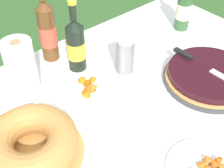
{
  "coord_description": "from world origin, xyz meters",
  "views": [
    {
      "loc": [
        -0.69,
        -0.58,
        1.52
      ],
      "look_at": [
        -0.12,
        0.09,
        0.74
      ],
      "focal_mm": 50.0,
      "sensor_mm": 36.0,
      "label": 1
    }
  ],
  "objects_px": {
    "cider_bottle_green": "(184,6)",
    "snack_plate_near": "(90,90)",
    "cider_bottle_amber": "(48,31)",
    "bundt_cake": "(31,143)",
    "juice_bottle_red": "(76,45)",
    "cup_stack": "(125,56)",
    "serving_knife": "(205,66)",
    "berry_tart": "(209,76)",
    "paper_towel_roll": "(22,70)"
  },
  "relations": [
    {
      "from": "bundt_cake",
      "to": "snack_plate_near",
      "type": "distance_m",
      "value": 0.34
    },
    {
      "from": "serving_knife",
      "to": "bundt_cake",
      "type": "height_order",
      "value": "bundt_cake"
    },
    {
      "from": "serving_knife",
      "to": "bundt_cake",
      "type": "relative_size",
      "value": 1.14
    },
    {
      "from": "cup_stack",
      "to": "juice_bottle_red",
      "type": "distance_m",
      "value": 0.21
    },
    {
      "from": "cider_bottle_green",
      "to": "cider_bottle_amber",
      "type": "xyz_separation_m",
      "value": [
        -0.63,
        0.21,
        0.02
      ]
    },
    {
      "from": "serving_knife",
      "to": "cup_stack",
      "type": "xyz_separation_m",
      "value": [
        -0.22,
        0.23,
        0.02
      ]
    },
    {
      "from": "berry_tart",
      "to": "cider_bottle_green",
      "type": "distance_m",
      "value": 0.43
    },
    {
      "from": "berry_tart",
      "to": "juice_bottle_red",
      "type": "xyz_separation_m",
      "value": [
        -0.35,
        0.42,
        0.09
      ]
    },
    {
      "from": "berry_tart",
      "to": "cider_bottle_amber",
      "type": "height_order",
      "value": "cider_bottle_amber"
    },
    {
      "from": "cider_bottle_amber",
      "to": "juice_bottle_red",
      "type": "bearing_deg",
      "value": -70.22
    },
    {
      "from": "serving_knife",
      "to": "cider_bottle_amber",
      "type": "height_order",
      "value": "cider_bottle_amber"
    },
    {
      "from": "serving_knife",
      "to": "cider_bottle_green",
      "type": "relative_size",
      "value": 1.17
    },
    {
      "from": "cider_bottle_amber",
      "to": "cider_bottle_green",
      "type": "bearing_deg",
      "value": -18.34
    },
    {
      "from": "serving_knife",
      "to": "cider_bottle_amber",
      "type": "bearing_deg",
      "value": -144.03
    },
    {
      "from": "berry_tart",
      "to": "snack_plate_near",
      "type": "relative_size",
      "value": 1.8
    },
    {
      "from": "bundt_cake",
      "to": "snack_plate_near",
      "type": "bearing_deg",
      "value": 19.61
    },
    {
      "from": "cider_bottle_amber",
      "to": "snack_plate_near",
      "type": "height_order",
      "value": "cider_bottle_amber"
    },
    {
      "from": "cider_bottle_green",
      "to": "cider_bottle_amber",
      "type": "height_order",
      "value": "cider_bottle_amber"
    },
    {
      "from": "serving_knife",
      "to": "cider_bottle_green",
      "type": "height_order",
      "value": "cider_bottle_green"
    },
    {
      "from": "bundt_cake",
      "to": "cider_bottle_amber",
      "type": "height_order",
      "value": "cider_bottle_amber"
    },
    {
      "from": "bundt_cake",
      "to": "paper_towel_roll",
      "type": "xyz_separation_m",
      "value": [
        0.12,
        0.26,
        0.07
      ]
    },
    {
      "from": "berry_tart",
      "to": "serving_knife",
      "type": "height_order",
      "value": "serving_knife"
    },
    {
      "from": "cider_bottle_green",
      "to": "cider_bottle_amber",
      "type": "distance_m",
      "value": 0.67
    },
    {
      "from": "bundt_cake",
      "to": "paper_towel_roll",
      "type": "relative_size",
      "value": 1.36
    },
    {
      "from": "snack_plate_near",
      "to": "berry_tart",
      "type": "bearing_deg",
      "value": -32.97
    },
    {
      "from": "cup_stack",
      "to": "cider_bottle_amber",
      "type": "xyz_separation_m",
      "value": [
        -0.18,
        0.29,
        0.05
      ]
    },
    {
      "from": "cider_bottle_green",
      "to": "paper_towel_roll",
      "type": "xyz_separation_m",
      "value": [
        -0.83,
        0.06,
        0.0
      ]
    },
    {
      "from": "bundt_cake",
      "to": "juice_bottle_red",
      "type": "relative_size",
      "value": 1.06
    },
    {
      "from": "bundt_cake",
      "to": "paper_towel_roll",
      "type": "height_order",
      "value": "paper_towel_roll"
    },
    {
      "from": "cider_bottle_amber",
      "to": "paper_towel_roll",
      "type": "height_order",
      "value": "cider_bottle_amber"
    },
    {
      "from": "cup_stack",
      "to": "cider_bottle_green",
      "type": "distance_m",
      "value": 0.47
    },
    {
      "from": "serving_knife",
      "to": "juice_bottle_red",
      "type": "distance_m",
      "value": 0.53
    },
    {
      "from": "snack_plate_near",
      "to": "cider_bottle_green",
      "type": "bearing_deg",
      "value": 7.43
    },
    {
      "from": "berry_tart",
      "to": "cup_stack",
      "type": "relative_size",
      "value": 2.08
    },
    {
      "from": "serving_knife",
      "to": "bundt_cake",
      "type": "xyz_separation_m",
      "value": [
        -0.72,
        0.12,
        -0.01
      ]
    },
    {
      "from": "bundt_cake",
      "to": "cider_bottle_amber",
      "type": "bearing_deg",
      "value": 51.5
    },
    {
      "from": "juice_bottle_red",
      "to": "cup_stack",
      "type": "bearing_deg",
      "value": -51.14
    },
    {
      "from": "serving_knife",
      "to": "paper_towel_roll",
      "type": "distance_m",
      "value": 0.71
    },
    {
      "from": "bundt_cake",
      "to": "cup_stack",
      "type": "distance_m",
      "value": 0.51
    },
    {
      "from": "serving_knife",
      "to": "berry_tart",
      "type": "bearing_deg",
      "value": 0.0
    },
    {
      "from": "cider_bottle_green",
      "to": "cider_bottle_amber",
      "type": "bearing_deg",
      "value": 161.66
    },
    {
      "from": "berry_tart",
      "to": "juice_bottle_red",
      "type": "distance_m",
      "value": 0.55
    },
    {
      "from": "cider_bottle_amber",
      "to": "juice_bottle_red",
      "type": "relative_size",
      "value": 1.14
    },
    {
      "from": "cider_bottle_green",
      "to": "snack_plate_near",
      "type": "height_order",
      "value": "cider_bottle_green"
    },
    {
      "from": "cup_stack",
      "to": "cider_bottle_amber",
      "type": "bearing_deg",
      "value": 121.03
    },
    {
      "from": "berry_tart",
      "to": "bundt_cake",
      "type": "height_order",
      "value": "bundt_cake"
    },
    {
      "from": "cider_bottle_green",
      "to": "snack_plate_near",
      "type": "distance_m",
      "value": 0.65
    },
    {
      "from": "cup_stack",
      "to": "cider_bottle_green",
      "type": "bearing_deg",
      "value": 10.23
    },
    {
      "from": "snack_plate_near",
      "to": "paper_towel_roll",
      "type": "height_order",
      "value": "paper_towel_roll"
    },
    {
      "from": "snack_plate_near",
      "to": "paper_towel_roll",
      "type": "bearing_deg",
      "value": 143.0
    }
  ]
}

